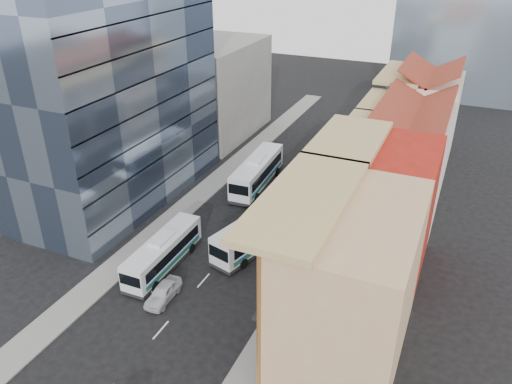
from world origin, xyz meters
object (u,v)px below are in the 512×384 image
at_px(bus_left_near, 163,252).
at_px(bus_right, 258,231).
at_px(sedan_left, 163,292).
at_px(office_tower, 108,71).
at_px(bus_left_far, 257,172).
at_px(shophouse_tan, 352,286).

relative_size(bus_left_near, bus_right, 0.90).
bearing_deg(sedan_left, office_tower, 133.60).
bearing_deg(office_tower, bus_left_far, 31.92).
xyz_separation_m(shophouse_tan, bus_left_far, (-17.22, 22.58, -4.06)).
bearing_deg(bus_left_far, bus_left_near, -96.56).
bearing_deg(office_tower, shophouse_tan, -24.30).
distance_m(shophouse_tan, sedan_left, 16.73).
relative_size(bus_left_far, bus_right, 1.05).
bearing_deg(shophouse_tan, sedan_left, -177.58).
bearing_deg(sedan_left, shophouse_tan, 0.13).
xyz_separation_m(office_tower, bus_left_far, (13.78, 8.58, -13.06)).
bearing_deg(bus_right, bus_left_near, -119.80).
height_order(office_tower, bus_left_far, office_tower).
relative_size(shophouse_tan, bus_left_near, 1.34).
relative_size(office_tower, bus_left_near, 2.88).
bearing_deg(bus_left_near, bus_left_far, 85.82).
bearing_deg(office_tower, bus_left_near, -40.15).
height_order(shophouse_tan, office_tower, office_tower).
xyz_separation_m(shophouse_tan, sedan_left, (-15.87, -0.67, -5.27)).
relative_size(shophouse_tan, office_tower, 0.47).
height_order(bus_right, sedan_left, bus_right).
distance_m(bus_left_far, sedan_left, 23.32).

